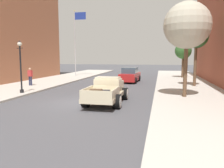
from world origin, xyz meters
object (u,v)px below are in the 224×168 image
object	(u,v)px
hotrod_truck_cream	(108,90)
flagpole	(76,36)
pedestrian_sidewalk_left	(30,75)
street_tree_third	(183,51)
street_tree_second	(196,37)
car_background_red	(130,75)
street_lamp_near	(20,63)
street_tree_nearest	(187,26)

from	to	relation	value
hotrod_truck_cream	flagpole	size ratio (longest dim) A/B	0.54
hotrod_truck_cream	pedestrian_sidewalk_left	xyz separation A→B (m)	(-8.74, 5.44, 0.33)
pedestrian_sidewalk_left	street_tree_third	xyz separation A→B (m)	(14.69, 11.62, 2.48)
hotrod_truck_cream	street_tree_second	world-z (taller)	street_tree_second
street_tree_second	street_tree_third	distance (m)	8.86
hotrod_truck_cream	street_tree_third	world-z (taller)	street_tree_third
hotrod_truck_cream	street_tree_second	bearing A→B (deg)	53.00
car_background_red	hotrod_truck_cream	bearing A→B (deg)	-89.23
pedestrian_sidewalk_left	street_tree_third	world-z (taller)	street_tree_third
street_lamp_near	street_tree_third	size ratio (longest dim) A/B	0.85
flagpole	street_tree_third	bearing A→B (deg)	-0.42
car_background_red	street_lamp_near	distance (m)	12.26
pedestrian_sidewalk_left	street_tree_nearest	distance (m)	14.38
flagpole	street_tree_second	distance (m)	17.35
flagpole	street_tree_nearest	bearing A→B (deg)	-48.14
street_tree_third	street_tree_second	bearing A→B (deg)	-88.15
street_lamp_near	street_tree_nearest	world-z (taller)	street_tree_nearest
pedestrian_sidewalk_left	street_lamp_near	bearing A→B (deg)	-65.94
street_lamp_near	street_tree_nearest	bearing A→B (deg)	3.89
flagpole	street_tree_second	bearing A→B (deg)	-30.94
street_lamp_near	car_background_red	bearing A→B (deg)	56.05
pedestrian_sidewalk_left	street_tree_third	distance (m)	18.89
car_background_red	street_tree_second	distance (m)	8.12
street_lamp_near	hotrod_truck_cream	bearing A→B (deg)	-11.62
pedestrian_sidewalk_left	street_lamp_near	distance (m)	4.59
street_tree_nearest	street_tree_third	world-z (taller)	street_tree_nearest
pedestrian_sidewalk_left	street_tree_second	world-z (taller)	street_tree_second
flagpole	street_tree_nearest	world-z (taller)	flagpole
flagpole	street_tree_nearest	xyz separation A→B (m)	(13.39, -14.94, -0.95)
street_lamp_near	street_tree_second	world-z (taller)	street_tree_second
street_tree_nearest	street_tree_second	bearing A→B (deg)	76.45
pedestrian_sidewalk_left	street_tree_third	size ratio (longest dim) A/B	0.37
street_lamp_near	street_tree_third	world-z (taller)	street_tree_third
street_lamp_near	street_tree_nearest	size ratio (longest dim) A/B	0.62
flagpole	street_tree_nearest	distance (m)	20.09
car_background_red	street_tree_third	size ratio (longest dim) A/B	0.97
car_background_red	street_tree_third	world-z (taller)	street_tree_third
flagpole	street_tree_nearest	size ratio (longest dim) A/B	1.47
flagpole	street_tree_third	xyz separation A→B (m)	(14.56, -0.11, -2.21)
hotrod_truck_cream	street_tree_nearest	bearing A→B (deg)	24.99
street_lamp_near	street_tree_nearest	distance (m)	12.00
street_lamp_near	street_tree_second	xyz separation A→B (m)	(13.18, 6.84, 2.21)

